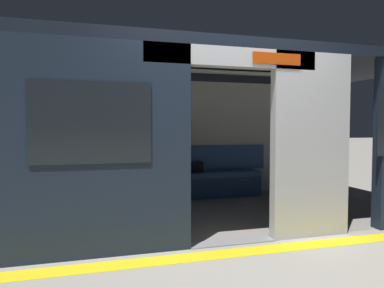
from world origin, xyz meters
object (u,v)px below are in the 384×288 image
handbag (195,167)px  grab_pole_door (182,146)px  bench_seat (177,179)px  book (147,173)px  train_car (193,111)px  person_seated (171,161)px

handbag → grab_pole_door: 2.20m
bench_seat → handbag: handbag is taller
book → grab_pole_door: grab_pole_door is taller
train_car → handbag: (-0.40, -1.20, -0.93)m
train_car → book: (0.46, -1.22, -1.01)m
train_car → handbag: train_car is taller
book → grab_pole_door: 2.11m
book → grab_pole_door: (-0.10, 2.03, 0.56)m
book → train_car: bearing=144.6°
train_car → book: size_ratio=29.09×
train_car → bench_seat: bearing=-92.9°
person_seated → train_car: bearing=93.6°
person_seated → book: size_ratio=5.35×
person_seated → handbag: (-0.47, -0.12, -0.14)m
bench_seat → grab_pole_door: size_ratio=1.48×
grab_pole_door → train_car: bearing=-113.8°
handbag → book: (0.86, -0.02, -0.07)m
train_car → bench_seat: train_car is taller
train_car → grab_pole_door: 0.99m
bench_seat → handbag: (-0.34, -0.07, 0.19)m
train_car → grab_pole_door: size_ratio=3.13×
person_seated → grab_pole_door: (0.29, 1.88, 0.35)m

